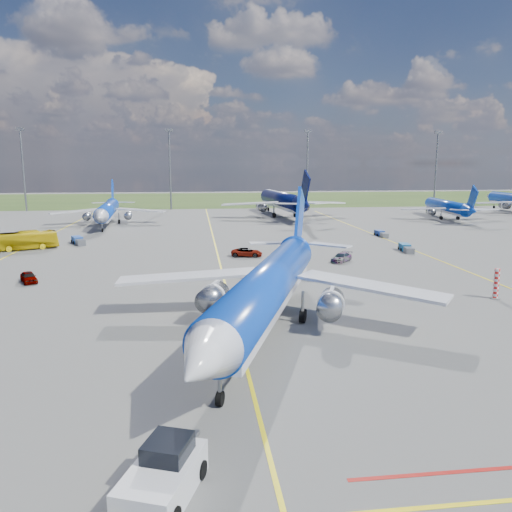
{
  "coord_description": "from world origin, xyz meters",
  "views": [
    {
      "loc": [
        -3.08,
        -36.21,
        13.09
      ],
      "look_at": [
        2.82,
        12.26,
        4.0
      ],
      "focal_mm": 35.0,
      "sensor_mm": 36.0,
      "label": 1
    }
  ],
  "objects": [
    {
      "name": "ground",
      "position": [
        0.0,
        0.0,
        0.0
      ],
      "size": [
        400.0,
        400.0,
        0.0
      ],
      "primitive_type": "plane",
      "color": "#5C5C59",
      "rests_on": "ground"
    },
    {
      "name": "grass_strip",
      "position": [
        0.0,
        150.0,
        0.0
      ],
      "size": [
        400.0,
        80.0,
        0.01
      ],
      "primitive_type": "cube",
      "color": "#2D4719",
      "rests_on": "ground"
    },
    {
      "name": "taxiway_lines",
      "position": [
        0.17,
        27.7,
        0.01
      ],
      "size": [
        60.25,
        160.0,
        0.02
      ],
      "color": "yellow",
      "rests_on": "ground"
    },
    {
      "name": "floodlight_masts",
      "position": [
        10.0,
        110.0,
        12.56
      ],
      "size": [
        202.2,
        0.5,
        22.7
      ],
      "color": "slate",
      "rests_on": "ground"
    },
    {
      "name": "warning_post",
      "position": [
        26.0,
        8.0,
        1.5
      ],
      "size": [
        0.5,
        0.5,
        3.0
      ],
      "primitive_type": "cylinder",
      "color": "red",
      "rests_on": "ground"
    },
    {
      "name": "bg_jet_nnw",
      "position": [
        -21.83,
        73.84,
        0.0
      ],
      "size": [
        28.76,
        36.4,
        9.07
      ],
      "primitive_type": null,
      "rotation": [
        0.0,
        0.0,
        0.07
      ],
      "color": "#0D3DB7",
      "rests_on": "ground"
    },
    {
      "name": "bg_jet_n",
      "position": [
        18.56,
        87.58,
        0.0
      ],
      "size": [
        37.06,
        46.49,
        11.44
      ],
      "primitive_type": null,
      "rotation": [
        0.0,
        0.0,
        3.23
      ],
      "color": "#070F40",
      "rests_on": "ground"
    },
    {
      "name": "bg_jet_ne",
      "position": [
        56.72,
        76.74,
        0.0
      ],
      "size": [
        28.1,
        34.76,
        8.4
      ],
      "primitive_type": null,
      "rotation": [
        0.0,
        0.0,
        3.02
      ],
      "color": "#0D3DB7",
      "rests_on": "ground"
    },
    {
      "name": "main_airliner",
      "position": [
        2.5,
        1.54,
        0.0
      ],
      "size": [
        41.59,
        47.2,
        10.3
      ],
      "primitive_type": null,
      "rotation": [
        0.0,
        0.0,
        -0.35
      ],
      "color": "#0D3DB7",
      "rests_on": "ground"
    },
    {
      "name": "pushback_tug",
      "position": [
        -4.57,
        -17.94,
        0.85
      ],
      "size": [
        3.7,
        6.27,
        2.1
      ],
      "rotation": [
        0.0,
        0.0,
        -0.35
      ],
      "color": "silver",
      "rests_on": "ground"
    },
    {
      "name": "apron_bus",
      "position": [
        -29.57,
        43.12,
        1.43
      ],
      "size": [
        10.43,
        6.17,
        2.87
      ],
      "primitive_type": "imported",
      "rotation": [
        0.0,
        0.0,
        1.96
      ],
      "color": "gold",
      "rests_on": "ground"
    },
    {
      "name": "service_car_a",
      "position": [
        -21.71,
        20.64,
        0.61
      ],
      "size": [
        2.89,
        3.84,
        1.22
      ],
      "primitive_type": "imported",
      "rotation": [
        0.0,
        0.0,
        0.46
      ],
      "color": "#999999",
      "rests_on": "ground"
    },
    {
      "name": "service_car_b",
      "position": [
        4.07,
        33.33,
        0.62
      ],
      "size": [
        4.76,
        2.89,
        1.23
      ],
      "primitive_type": "imported",
      "rotation": [
        0.0,
        0.0,
        1.37
      ],
      "color": "#999999",
      "rests_on": "ground"
    },
    {
      "name": "service_car_c",
      "position": [
        16.4,
        28.06,
        0.59
      ],
      "size": [
        3.94,
        4.18,
        1.19
      ],
      "primitive_type": "imported",
      "rotation": [
        0.0,
        0.0,
        -0.71
      ],
      "color": "#999999",
      "rests_on": "ground"
    },
    {
      "name": "baggage_tug_w",
      "position": [
        28.4,
        34.66,
        0.49
      ],
      "size": [
        1.9,
        4.8,
        1.05
      ],
      "rotation": [
        0.0,
        0.0,
        -0.15
      ],
      "color": "#185D95",
      "rests_on": "ground"
    },
    {
      "name": "baggage_tug_c",
      "position": [
        -22.39,
        48.12,
        0.52
      ],
      "size": [
        3.23,
        5.08,
        1.12
      ],
      "rotation": [
        0.0,
        0.0,
        0.42
      ],
      "color": "#1B45A5",
      "rests_on": "ground"
    },
    {
      "name": "baggage_tug_e",
      "position": [
        30.48,
        50.43,
        0.45
      ],
      "size": [
        1.28,
        4.35,
        0.97
      ],
      "rotation": [
        0.0,
        0.0,
        0.02
      ],
      "color": "navy",
      "rests_on": "ground"
    }
  ]
}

